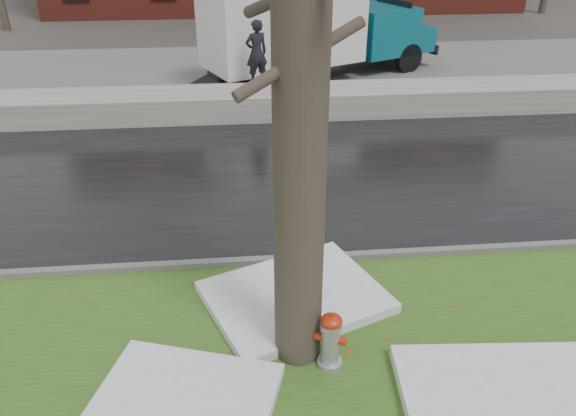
{
  "coord_description": "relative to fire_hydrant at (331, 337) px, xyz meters",
  "views": [
    {
      "loc": [
        -1.08,
        -7.06,
        5.58
      ],
      "look_at": [
        -0.3,
        1.19,
        1.0
      ],
      "focal_mm": 35.0,
      "sensor_mm": 36.0,
      "label": 1
    }
  ],
  "objects": [
    {
      "name": "ground",
      "position": [
        -0.01,
        1.49,
        -0.5
      ],
      "size": [
        120.0,
        120.0,
        0.0
      ],
      "primitive_type": "plane",
      "color": "#47423D",
      "rests_on": "ground"
    },
    {
      "name": "verge",
      "position": [
        -0.01,
        0.24,
        -0.48
      ],
      "size": [
        60.0,
        4.5,
        0.04
      ],
      "primitive_type": "cube",
      "color": "#2C4F1A",
      "rests_on": "ground"
    },
    {
      "name": "road",
      "position": [
        -0.01,
        5.99,
        -0.49
      ],
      "size": [
        60.0,
        7.0,
        0.03
      ],
      "primitive_type": "cube",
      "color": "black",
      "rests_on": "ground"
    },
    {
      "name": "parking_lot",
      "position": [
        -0.01,
        14.49,
        -0.49
      ],
      "size": [
        60.0,
        9.0,
        0.03
      ],
      "primitive_type": "cube",
      "color": "slate",
      "rests_on": "ground"
    },
    {
      "name": "curb",
      "position": [
        -0.01,
        2.49,
        -0.43
      ],
      "size": [
        60.0,
        0.15,
        0.14
      ],
      "primitive_type": "cube",
      "color": "slate",
      "rests_on": "ground"
    },
    {
      "name": "snowbank",
      "position": [
        -0.01,
        10.19,
        -0.13
      ],
      "size": [
        60.0,
        1.6,
        0.75
      ],
      "primitive_type": "cube",
      "color": "#AFAAA0",
      "rests_on": "ground"
    },
    {
      "name": "fire_hydrant",
      "position": [
        0.0,
        0.0,
        0.0
      ],
      "size": [
        0.43,
        0.41,
        0.87
      ],
      "rotation": [
        0.0,
        0.0,
        -0.38
      ],
      "color": "#A8AAB1",
      "rests_on": "verge"
    },
    {
      "name": "tree",
      "position": [
        -0.4,
        0.3,
        3.53
      ],
      "size": [
        1.52,
        1.73,
        7.92
      ],
      "rotation": [
        0.0,
        0.0,
        0.13
      ],
      "color": "brown",
      "rests_on": "verge"
    },
    {
      "name": "box_truck",
      "position": [
        1.47,
        13.73,
        1.23
      ],
      "size": [
        9.61,
        5.56,
        3.29
      ],
      "rotation": [
        0.0,
        0.0,
        0.43
      ],
      "color": "black",
      "rests_on": "ground"
    },
    {
      "name": "worker",
      "position": [
        -0.47,
        10.79,
        1.18
      ],
      "size": [
        0.8,
        0.67,
        1.86
      ],
      "primitive_type": "imported",
      "rotation": [
        0.0,
        0.0,
        3.53
      ],
      "color": "black",
      "rests_on": "snowbank"
    },
    {
      "name": "snow_patch_near",
      "position": [
        -0.33,
        1.39,
        -0.38
      ],
      "size": [
        3.16,
        2.83,
        0.16
      ],
      "primitive_type": "cube",
      "rotation": [
        0.0,
        0.0,
        0.39
      ],
      "color": "white",
      "rests_on": "verge"
    },
    {
      "name": "snow_patch_far",
      "position": [
        -1.91,
        -0.53,
        -0.39
      ],
      "size": [
        2.58,
        2.19,
        0.14
      ],
      "primitive_type": "cube",
      "rotation": [
        0.0,
        0.0,
        -0.31
      ],
      "color": "white",
      "rests_on": "verge"
    },
    {
      "name": "snow_patch_side",
      "position": [
        2.18,
        -0.91,
        -0.37
      ],
      "size": [
        2.92,
        1.99,
        0.18
      ],
      "primitive_type": "cube",
      "rotation": [
        0.0,
        0.0,
        -0.07
      ],
      "color": "white",
      "rests_on": "verge"
    }
  ]
}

